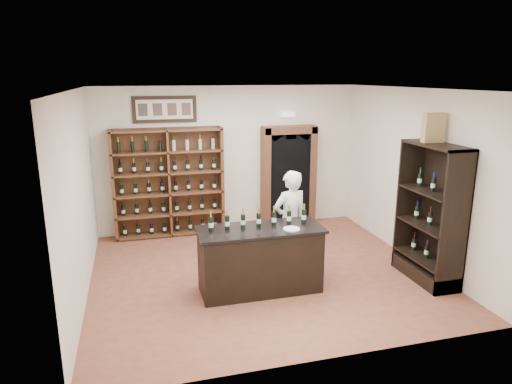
# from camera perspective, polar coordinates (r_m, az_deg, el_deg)

# --- Properties ---
(floor) EXTENTS (5.50, 5.50, 0.00)m
(floor) POSITION_cam_1_polar(r_m,az_deg,el_deg) (7.75, 0.73, -10.03)
(floor) COLOR #984E3C
(floor) RESTS_ON ground
(ceiling) EXTENTS (5.50, 5.50, 0.00)m
(ceiling) POSITION_cam_1_polar(r_m,az_deg,el_deg) (7.05, 0.81, 12.74)
(ceiling) COLOR white
(ceiling) RESTS_ON wall_back
(wall_back) EXTENTS (5.50, 0.04, 3.00)m
(wall_back) POSITION_cam_1_polar(r_m,az_deg,el_deg) (9.63, -3.30, 4.20)
(wall_back) COLOR white
(wall_back) RESTS_ON ground
(wall_left) EXTENTS (0.04, 5.00, 3.00)m
(wall_left) POSITION_cam_1_polar(r_m,az_deg,el_deg) (7.04, -21.30, -0.62)
(wall_left) COLOR white
(wall_left) RESTS_ON ground
(wall_right) EXTENTS (0.04, 5.00, 3.00)m
(wall_right) POSITION_cam_1_polar(r_m,az_deg,el_deg) (8.41, 19.10, 1.92)
(wall_right) COLOR white
(wall_right) RESTS_ON ground
(wine_shelf) EXTENTS (2.20, 0.38, 2.20)m
(wine_shelf) POSITION_cam_1_polar(r_m,az_deg,el_deg) (9.38, -10.85, 1.18)
(wine_shelf) COLOR brown
(wine_shelf) RESTS_ON ground
(framed_picture) EXTENTS (1.25, 0.04, 0.52)m
(framed_picture) POSITION_cam_1_polar(r_m,az_deg,el_deg) (9.30, -11.35, 10.10)
(framed_picture) COLOR black
(framed_picture) RESTS_ON wall_back
(arched_doorway) EXTENTS (1.17, 0.35, 2.17)m
(arched_doorway) POSITION_cam_1_polar(r_m,az_deg,el_deg) (9.87, 4.06, 2.29)
(arched_doorway) COLOR black
(arched_doorway) RESTS_ON ground
(emergency_light) EXTENTS (0.30, 0.10, 0.10)m
(emergency_light) POSITION_cam_1_polar(r_m,az_deg,el_deg) (9.77, 4.01, 9.66)
(emergency_light) COLOR white
(emergency_light) RESTS_ON wall_back
(tasting_counter) EXTENTS (1.88, 0.78, 1.00)m
(tasting_counter) POSITION_cam_1_polar(r_m,az_deg,el_deg) (6.97, 0.50, -8.49)
(tasting_counter) COLOR black
(tasting_counter) RESTS_ON ground
(counter_bottle_0) EXTENTS (0.07, 0.07, 0.30)m
(counter_bottle_0) POSITION_cam_1_polar(r_m,az_deg,el_deg) (6.68, -5.64, -3.97)
(counter_bottle_0) COLOR black
(counter_bottle_0) RESTS_ON tasting_counter
(counter_bottle_1) EXTENTS (0.07, 0.07, 0.30)m
(counter_bottle_1) POSITION_cam_1_polar(r_m,az_deg,el_deg) (6.72, -3.62, -3.81)
(counter_bottle_1) COLOR black
(counter_bottle_1) RESTS_ON tasting_counter
(counter_bottle_2) EXTENTS (0.07, 0.07, 0.30)m
(counter_bottle_2) POSITION_cam_1_polar(r_m,az_deg,el_deg) (6.77, -1.63, -3.65)
(counter_bottle_2) COLOR black
(counter_bottle_2) RESTS_ON tasting_counter
(counter_bottle_3) EXTENTS (0.07, 0.07, 0.30)m
(counter_bottle_3) POSITION_cam_1_polar(r_m,az_deg,el_deg) (6.83, 0.33, -3.49)
(counter_bottle_3) COLOR black
(counter_bottle_3) RESTS_ON tasting_counter
(counter_bottle_4) EXTENTS (0.07, 0.07, 0.30)m
(counter_bottle_4) POSITION_cam_1_polar(r_m,az_deg,el_deg) (6.89, 2.26, -3.33)
(counter_bottle_4) COLOR black
(counter_bottle_4) RESTS_ON tasting_counter
(counter_bottle_5) EXTENTS (0.07, 0.07, 0.30)m
(counter_bottle_5) POSITION_cam_1_polar(r_m,az_deg,el_deg) (6.96, 4.15, -3.16)
(counter_bottle_5) COLOR black
(counter_bottle_5) RESTS_ON tasting_counter
(counter_bottle_6) EXTENTS (0.07, 0.07, 0.30)m
(counter_bottle_6) POSITION_cam_1_polar(r_m,az_deg,el_deg) (7.04, 6.00, -3.00)
(counter_bottle_6) COLOR black
(counter_bottle_6) RESTS_ON tasting_counter
(side_cabinet) EXTENTS (0.48, 1.20, 2.20)m
(side_cabinet) POSITION_cam_1_polar(r_m,az_deg,el_deg) (7.78, 20.95, -4.96)
(side_cabinet) COLOR black
(side_cabinet) RESTS_ON ground
(shopkeeper) EXTENTS (0.70, 0.54, 1.71)m
(shopkeeper) POSITION_cam_1_polar(r_m,az_deg,el_deg) (7.62, 4.28, -3.61)
(shopkeeper) COLOR white
(shopkeeper) RESTS_ON ground
(plate) EXTENTS (0.25, 0.25, 0.02)m
(plate) POSITION_cam_1_polar(r_m,az_deg,el_deg) (6.74, 4.47, -4.64)
(plate) COLOR silver
(plate) RESTS_ON tasting_counter
(wine_crate) EXTENTS (0.33, 0.16, 0.45)m
(wine_crate) POSITION_cam_1_polar(r_m,az_deg,el_deg) (7.55, 21.29, 7.51)
(wine_crate) COLOR tan
(wine_crate) RESTS_ON side_cabinet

